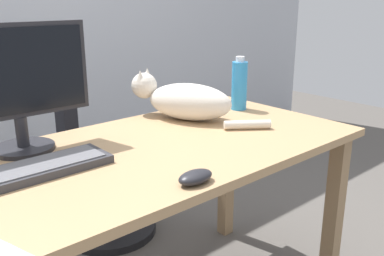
# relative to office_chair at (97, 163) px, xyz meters

# --- Properties ---
(desk) EXTENTS (1.53, 0.74, 0.74)m
(desk) POSITION_rel_office_chair_xyz_m (-0.20, -0.74, 0.23)
(desk) COLOR tan
(desk) RESTS_ON ground_plane
(office_chair) EXTENTS (0.50, 0.48, 0.93)m
(office_chair) POSITION_rel_office_chair_xyz_m (0.00, 0.00, 0.00)
(office_chair) COLOR black
(office_chair) RESTS_ON ground_plane
(monitor) EXTENTS (0.48, 0.20, 0.41)m
(monitor) POSITION_rel_office_chair_xyz_m (-0.52, -0.48, 0.56)
(monitor) COLOR #232328
(monitor) RESTS_ON desk
(keyboard) EXTENTS (0.44, 0.15, 0.03)m
(keyboard) POSITION_rel_office_chair_xyz_m (-0.57, -0.70, 0.34)
(keyboard) COLOR #333338
(keyboard) RESTS_ON desk
(cat) EXTENTS (0.31, 0.57, 0.20)m
(cat) POSITION_rel_office_chair_xyz_m (0.13, -0.54, 0.41)
(cat) COLOR silver
(cat) RESTS_ON desk
(computer_mouse) EXTENTS (0.11, 0.06, 0.04)m
(computer_mouse) POSITION_rel_office_chair_xyz_m (-0.27, -1.05, 0.35)
(computer_mouse) COLOR #232328
(computer_mouse) RESTS_ON desk
(water_bottle) EXTENTS (0.07, 0.07, 0.24)m
(water_bottle) POSITION_rel_office_chair_xyz_m (0.42, -0.58, 0.44)
(water_bottle) COLOR #2D8CD1
(water_bottle) RESTS_ON desk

